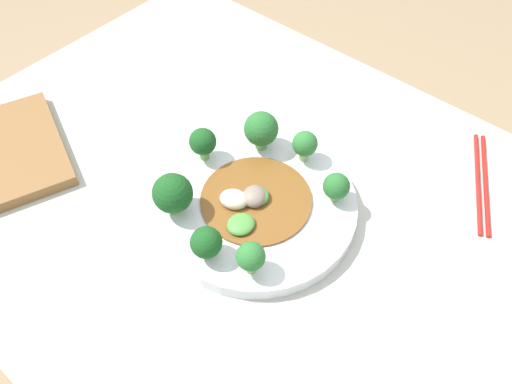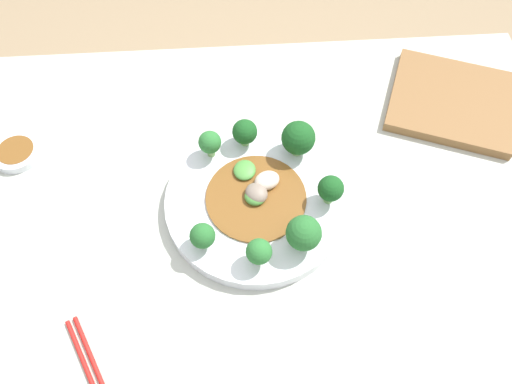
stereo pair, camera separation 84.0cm
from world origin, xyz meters
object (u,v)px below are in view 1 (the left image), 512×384
object	(u,v)px
broccoli_northeast	(336,186)
chopsticks	(482,182)
broccoli_southeast	(251,257)
plate	(256,205)
broccoli_south	(206,243)
stirfry_center	(252,201)
broccoli_north	(305,144)
broccoli_southwest	(173,194)
broccoli_northwest	(261,129)
broccoli_west	(201,144)

from	to	relation	value
broccoli_northeast	chopsticks	xyz separation A→B (m)	(0.16, 0.20, -0.05)
chopsticks	broccoli_southeast	bearing A→B (deg)	-114.57
plate	broccoli_south	xyz separation A→B (m)	(0.01, -0.12, 0.04)
broccoli_south	stirfry_center	bearing A→B (deg)	96.73
broccoli_north	stirfry_center	xyz separation A→B (m)	(-0.00, -0.12, -0.03)
broccoli_south	chopsticks	world-z (taller)	broccoli_south
broccoli_southwest	stirfry_center	xyz separation A→B (m)	(0.08, 0.08, -0.03)
broccoli_northwest	stirfry_center	distance (m)	0.13
broccoli_north	broccoli_northwest	world-z (taller)	broccoli_northwest
broccoli_northwest	broccoli_northeast	bearing A→B (deg)	-4.19
broccoli_south	stirfry_center	size ratio (longest dim) A/B	0.32
plate	broccoli_south	world-z (taller)	broccoli_south
broccoli_west	broccoli_southeast	world-z (taller)	broccoli_west
chopsticks	stirfry_center	bearing A→B (deg)	-130.51
broccoli_west	broccoli_northwest	xyz separation A→B (m)	(0.05, 0.08, 0.00)
broccoli_northwest	plate	bearing A→B (deg)	-53.70
broccoli_north	chopsticks	xyz separation A→B (m)	(0.24, 0.16, -0.05)
broccoli_southwest	broccoli_south	world-z (taller)	broccoli_southwest
broccoli_west	stirfry_center	world-z (taller)	broccoli_west
broccoli_northeast	broccoli_southwest	xyz separation A→B (m)	(-0.17, -0.17, 0.01)
broccoli_northwest	chopsticks	distance (m)	0.37
broccoli_southeast	stirfry_center	xyz separation A→B (m)	(-0.07, 0.09, -0.03)
broccoli_north	stirfry_center	distance (m)	0.13
broccoli_south	stirfry_center	world-z (taller)	broccoli_south
broccoli_southeast	broccoli_south	bearing A→B (deg)	-160.99
chopsticks	broccoli_southwest	bearing A→B (deg)	-131.20
broccoli_southwest	broccoli_south	bearing A→B (deg)	-15.76
broccoli_southwest	broccoli_south	xyz separation A→B (m)	(0.09, -0.03, -0.01)
broccoli_northwest	chopsticks	bearing A→B (deg)	30.97
plate	broccoli_northwest	world-z (taller)	broccoli_northwest
broccoli_west	broccoli_southwest	world-z (taller)	broccoli_southwest
broccoli_southwest	chopsticks	distance (m)	0.50
broccoli_west	broccoli_northeast	world-z (taller)	broccoli_west
stirfry_center	broccoli_southwest	bearing A→B (deg)	-133.48
broccoli_west	broccoli_southwest	xyz separation A→B (m)	(0.04, -0.10, 0.00)
plate	broccoli_west	world-z (taller)	broccoli_west
broccoli_south	chopsticks	size ratio (longest dim) A/B	0.27
broccoli_north	broccoli_southwest	world-z (taller)	broccoli_southwest
plate	broccoli_west	size ratio (longest dim) A/B	5.23
broccoli_south	stirfry_center	xyz separation A→B (m)	(-0.01, 0.11, -0.03)
broccoli_northwest	broccoli_northeast	xyz separation A→B (m)	(0.16, -0.01, -0.01)
plate	broccoli_west	distance (m)	0.13
broccoli_south	broccoli_southeast	bearing A→B (deg)	19.01
broccoli_west	broccoli_southwest	size ratio (longest dim) A/B	0.85
broccoli_north	broccoli_northeast	bearing A→B (deg)	-22.33
broccoli_west	broccoli_north	bearing A→B (deg)	40.83
broccoli_north	chopsticks	bearing A→B (deg)	34.11
broccoli_northeast	broccoli_north	bearing A→B (deg)	157.67
broccoli_west	broccoli_southeast	size ratio (longest dim) A/B	1.06
broccoli_southwest	stirfry_center	distance (m)	0.12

